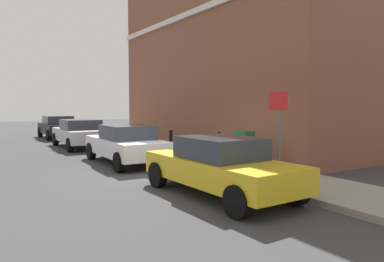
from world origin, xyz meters
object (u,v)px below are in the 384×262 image
(car_black, at_px, (58,127))
(street_sign, at_px, (279,123))
(bollard_far_kerb, at_px, (171,143))
(car_white, at_px, (126,144))
(car_silver, at_px, (80,133))
(utility_cabinet, at_px, (244,151))
(bollard_near_cabinet, at_px, (219,146))
(car_yellow, at_px, (220,166))

(car_black, distance_m, street_sign, 17.35)
(bollard_far_kerb, height_order, street_sign, street_sign)
(car_white, bearing_deg, car_silver, 1.75)
(utility_cabinet, xyz_separation_m, bollard_near_cabinet, (0.10, 1.44, 0.02))
(car_silver, bearing_deg, bollard_near_cabinet, -161.40)
(car_white, bearing_deg, car_black, 0.69)
(bollard_near_cabinet, xyz_separation_m, street_sign, (-0.89, -3.65, 0.96))
(utility_cabinet, xyz_separation_m, street_sign, (-0.79, -2.21, 0.98))
(car_yellow, xyz_separation_m, car_silver, (-0.19, 11.22, 0.02))
(bollard_near_cabinet, relative_size, bollard_far_kerb, 1.00)
(car_black, bearing_deg, car_white, 179.88)
(bollard_far_kerb, xyz_separation_m, street_sign, (0.11, -5.26, 0.96))
(car_white, distance_m, utility_cabinet, 4.35)
(car_white, bearing_deg, street_sign, -163.57)
(street_sign, bearing_deg, bollard_far_kerb, 91.19)
(car_white, distance_m, bollard_far_kerb, 1.61)
(car_silver, height_order, car_black, car_black)
(utility_cabinet, height_order, bollard_far_kerb, utility_cabinet)
(utility_cabinet, bearing_deg, car_silver, 104.81)
(car_silver, xyz_separation_m, utility_cabinet, (2.48, -9.38, -0.04))
(car_yellow, distance_m, car_silver, 11.22)
(car_yellow, xyz_separation_m, bollard_near_cabinet, (2.39, 3.29, 0.00))
(car_black, relative_size, street_sign, 1.74)
(car_black, bearing_deg, bollard_near_cabinet, -169.64)
(car_yellow, distance_m, car_black, 16.88)
(bollard_near_cabinet, bearing_deg, car_silver, 108.01)
(car_white, height_order, utility_cabinet, car_white)
(car_silver, relative_size, street_sign, 1.86)
(car_white, xyz_separation_m, bollard_near_cabinet, (2.50, -2.18, -0.01))
(bollard_far_kerb, distance_m, street_sign, 5.35)
(car_silver, bearing_deg, utility_cabinet, -164.60)
(bollard_near_cabinet, bearing_deg, car_black, 100.18)
(car_black, bearing_deg, bollard_far_kerb, -172.95)
(car_black, distance_m, bollard_near_cabinet, 13.81)
(car_white, height_order, car_silver, car_white)
(car_yellow, bearing_deg, car_white, -0.36)
(utility_cabinet, distance_m, bollard_far_kerb, 3.18)
(bollard_near_cabinet, bearing_deg, car_yellow, -125.96)
(car_black, relative_size, bollard_far_kerb, 3.85)
(car_yellow, bearing_deg, utility_cabinet, -52.66)
(car_white, xyz_separation_m, utility_cabinet, (2.40, -3.63, -0.03))
(bollard_near_cabinet, height_order, bollard_far_kerb, same)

